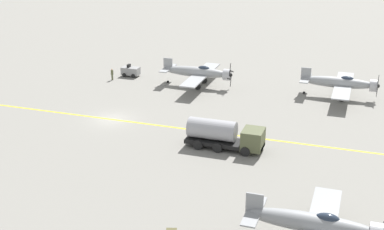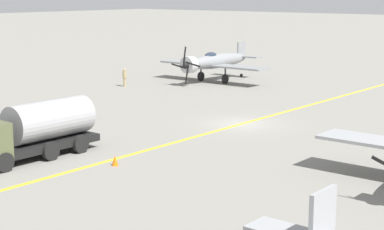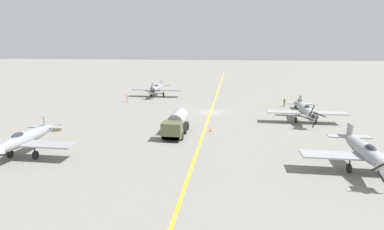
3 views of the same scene
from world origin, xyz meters
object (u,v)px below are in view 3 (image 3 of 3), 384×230
Objects in this scene: fuel_tanker at (176,124)px; tow_tractor at (300,105)px; airplane_mid_left at (306,110)px; airplane_far_right at (23,140)px; airplane_near_right at (158,88)px; traffic_cone at (211,130)px; airplane_far_left at (366,152)px; ground_crew_walking at (127,98)px; supply_crate_by_tanker at (57,128)px; ground_crew_inspecting at (284,102)px.

fuel_tanker is 28.51m from tow_tractor.
airplane_mid_left is 1.00× the size of airplane_far_right.
traffic_cone is at bearing 109.90° from airplane_near_right.
airplane_mid_left is at bearing -88.02° from airplane_far_left.
ground_crew_walking is at bearing -107.48° from airplane_far_right.
supply_crate_by_tanker is (17.16, 0.63, -1.12)m from fuel_tanker.
airplane_mid_left is at bearing 158.93° from ground_crew_walking.
airplane_far_right is 7.13× the size of ground_crew_inspecting.
airplane_far_right is 32.72m from ground_crew_walking.
traffic_cone is at bearing -173.47° from supply_crate_by_tanker.
fuel_tanker is 3.08× the size of tow_tractor.
airplane_near_right is 21.82× the size of traffic_cone.
airplane_far_right is 4.62× the size of tow_tractor.
tow_tractor reaches higher than traffic_cone.
airplane_mid_left is at bearing 136.48° from airplane_near_right.
airplane_far_left is at bearing 137.61° from ground_crew_walking.
traffic_cone is (13.18, 19.78, -0.64)m from ground_crew_inspecting.
airplane_far_right reaches higher than ground_crew_inspecting.
airplane_near_right reaches higher than ground_crew_walking.
airplane_near_right is 12.68× the size of supply_crate_by_tanker.
airplane_near_right is 4.62× the size of tow_tractor.
supply_crate_by_tanker reaches higher than traffic_cone.
airplane_far_right is at bearing 41.14° from tow_tractor.
airplane_mid_left reaches higher than supply_crate_by_tanker.
airplane_far_right is 23.15m from traffic_cone.
airplane_mid_left is 16.11m from traffic_cone.
airplane_far_right is at bearing 90.08° from ground_crew_walking.
airplane_mid_left is (1.25, -18.95, 0.00)m from airplane_far_left.
airplane_far_left reaches higher than tow_tractor.
airplane_mid_left is at bearing 95.30° from ground_crew_inspecting.
tow_tractor is at bearing -156.42° from airplane_far_right.
traffic_cone is (-19.33, -12.61, -1.74)m from airplane_far_right.
airplane_far_right is at bearing 33.11° from traffic_cone.
airplane_mid_left is 7.13× the size of ground_crew_inspecting.
supply_crate_by_tanker is (34.92, 22.27, -0.52)m from ground_crew_inspecting.
fuel_tanker reaches higher than supply_crate_by_tanker.
airplane_far_right is 40.84m from airplane_near_right.
fuel_tanker is 5.10m from traffic_cone.
tow_tractor reaches higher than ground_crew_walking.
tow_tractor is at bearing -131.14° from traffic_cone.
ground_crew_walking is at bearing -56.01° from fuel_tanker.
fuel_tanker is (-14.75, -10.75, -0.50)m from airplane_far_right.
ground_crew_walking is at bearing -0.55° from ground_crew_inspecting.
airplane_far_right reaches higher than fuel_tanker.
ground_crew_inspecting is 23.77m from traffic_cone.
ground_crew_walking is (14.80, -21.95, -0.58)m from fuel_tanker.
airplane_mid_left is at bearing -154.71° from fuel_tanker.
airplane_far_right reaches higher than ground_crew_walking.
airplane_mid_left is at bearing -165.14° from supply_crate_by_tanker.
airplane_near_right is at bearing -71.27° from fuel_tanker.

